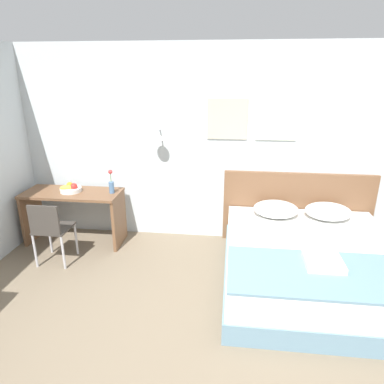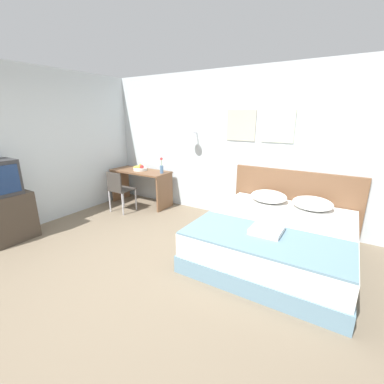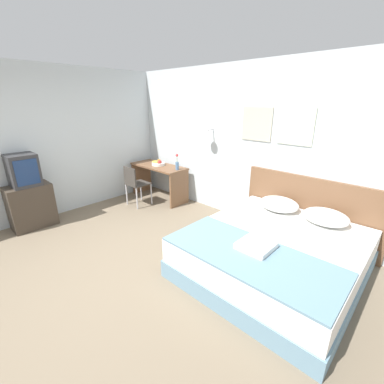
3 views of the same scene
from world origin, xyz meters
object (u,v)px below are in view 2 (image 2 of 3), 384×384
object	(u,v)px
pillow_right	(312,203)
flower_vase	(162,167)
pillow_left	(269,196)
throw_blanket	(264,238)
desk	(141,180)
desk_chair	(119,188)
folded_towel_near_foot	(267,230)
tv_stand	(9,218)
fruit_bowl	(140,168)
television	(0,178)
bed	(275,239)
headboard	(293,200)

from	to	relation	value
pillow_right	flower_vase	distance (m)	2.84
pillow_left	throw_blanket	distance (m)	1.39
desk	desk_chair	bearing A→B (deg)	-91.76
folded_towel_near_foot	tv_stand	bearing A→B (deg)	-161.38
desk_chair	flower_vase	xyz separation A→B (m)	(0.58, 0.64, 0.37)
pillow_right	desk	size ratio (longest dim) A/B	0.44
pillow_left	fruit_bowl	world-z (taller)	fruit_bowl
throw_blanket	desk_chair	distance (m)	3.15
television	bed	bearing A→B (deg)	24.87
flower_vase	tv_stand	xyz separation A→B (m)	(-1.08, -2.39, -0.49)
headboard	flower_vase	world-z (taller)	flower_vase
bed	pillow_left	distance (m)	0.89
television	headboard	bearing A→B (deg)	37.28
throw_blanket	tv_stand	xyz separation A→B (m)	(-3.58, -1.06, -0.16)
pillow_left	desk_chair	xyz separation A→B (m)	(-2.75, -0.65, -0.11)
bed	tv_stand	bearing A→B (deg)	-155.15
pillow_right	tv_stand	world-z (taller)	tv_stand
desk	flower_vase	world-z (taller)	flower_vase
desk_chair	throw_blanket	bearing A→B (deg)	-12.68
bed	folded_towel_near_foot	xyz separation A→B (m)	(-0.01, -0.46, 0.31)
desk	television	bearing A→B (deg)	-102.40
desk	throw_blanket	bearing A→B (deg)	-23.18
pillow_left	throw_blanket	size ratio (longest dim) A/B	0.31
bed	headboard	world-z (taller)	headboard
pillow_left	television	size ratio (longest dim) A/B	1.10
throw_blanket	fruit_bowl	bearing A→B (deg)	156.78
folded_towel_near_foot	fruit_bowl	distance (m)	3.29
throw_blanket	folded_towel_near_foot	size ratio (longest dim) A/B	5.22
desk_chair	fruit_bowl	distance (m)	0.69
tv_stand	pillow_right	bearing A→B (deg)	31.61
pillow_right	desk_chair	distance (m)	3.47
television	desk_chair	bearing A→B (deg)	74.02
folded_towel_near_foot	pillow_right	bearing A→B (deg)	74.39
throw_blanket	bed	bearing A→B (deg)	90.00
bed	fruit_bowl	bearing A→B (deg)	166.86
folded_towel_near_foot	desk	xyz separation A→B (m)	(-3.05, 1.16, -0.04)
headboard	flower_vase	xyz separation A→B (m)	(-2.50, -0.33, 0.36)
throw_blanket	pillow_right	bearing A→B (deg)	76.40
desk_chair	television	size ratio (longest dim) A/B	1.59
throw_blanket	flower_vase	bearing A→B (deg)	151.90
television	pillow_right	bearing A→B (deg)	31.63
bed	flower_vase	distance (m)	2.68
folded_towel_near_foot	television	distance (m)	3.79
headboard	tv_stand	distance (m)	4.50
television	fruit_bowl	bearing A→B (deg)	77.97
pillow_left	pillow_right	distance (m)	0.65
throw_blanket	tv_stand	distance (m)	3.74
fruit_bowl	television	world-z (taller)	television
desk_chair	fruit_bowl	xyz separation A→B (m)	(0.00, 0.63, 0.29)
pillow_left	television	bearing A→B (deg)	-143.52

